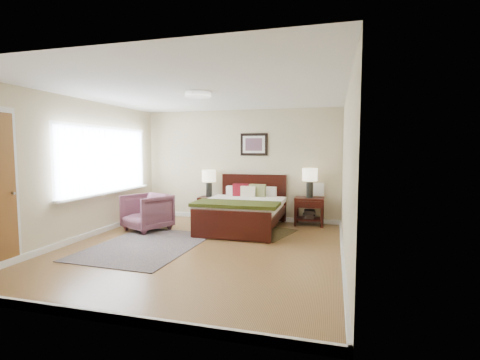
{
  "coord_description": "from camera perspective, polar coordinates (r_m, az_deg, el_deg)",
  "views": [
    {
      "loc": [
        2.08,
        -5.15,
        1.6
      ],
      "look_at": [
        0.42,
        0.95,
        1.05
      ],
      "focal_mm": 26.0,
      "sensor_mm": 36.0,
      "label": 1
    }
  ],
  "objects": [
    {
      "name": "front_wall",
      "position": [
        3.38,
        -22.81,
        -1.31
      ],
      "size": [
        4.5,
        0.04,
        2.5
      ],
      "primitive_type": "cube",
      "color": "beige",
      "rests_on": "ground"
    },
    {
      "name": "rug_persian",
      "position": [
        6.11,
        -15.13,
        -10.33
      ],
      "size": [
        1.69,
        2.33,
        0.01
      ],
      "primitive_type": "cube",
      "rotation": [
        0.0,
        0.0,
        -0.04
      ],
      "color": "#0C193E",
      "rests_on": "ground"
    },
    {
      "name": "armchair",
      "position": [
        7.19,
        -15.01,
        -5.12
      ],
      "size": [
        1.04,
        1.05,
        0.72
      ],
      "primitive_type": "imported",
      "rotation": [
        0.0,
        0.0,
        -0.44
      ],
      "color": "brown",
      "rests_on": "ground"
    },
    {
      "name": "nightstand_right",
      "position": [
        7.52,
        11.3,
        -4.59
      ],
      "size": [
        0.6,
        0.45,
        0.6
      ],
      "color": "black",
      "rests_on": "ground"
    },
    {
      "name": "ceiling",
      "position": [
        5.63,
        -6.91,
        14.15
      ],
      "size": [
        4.5,
        5.0,
        0.02
      ],
      "primitive_type": "cube",
      "color": "white",
      "rests_on": "back_wall"
    },
    {
      "name": "rug_navy",
      "position": [
        6.74,
        4.75,
        -8.72
      ],
      "size": [
        1.04,
        1.29,
        0.01
      ],
      "primitive_type": "cube",
      "rotation": [
        0.0,
        0.0,
        -0.29
      ],
      "color": "black",
      "rests_on": "ground"
    },
    {
      "name": "wall_art",
      "position": [
        7.82,
        2.3,
        5.84
      ],
      "size": [
        0.62,
        0.05,
        0.5
      ],
      "color": "black",
      "rests_on": "back_wall"
    },
    {
      "name": "nightstand_left",
      "position": [
        7.98,
        -5.14,
        -3.65
      ],
      "size": [
        0.44,
        0.4,
        0.53
      ],
      "color": "black",
      "rests_on": "ground"
    },
    {
      "name": "left_wall",
      "position": [
        6.74,
        -24.84,
        1.54
      ],
      "size": [
        0.04,
        5.0,
        2.5
      ],
      "primitive_type": "cube",
      "color": "beige",
      "rests_on": "ground"
    },
    {
      "name": "right_wall",
      "position": [
        5.16,
        17.06,
        0.88
      ],
      "size": [
        0.04,
        5.0,
        2.5
      ],
      "primitive_type": "cube",
      "color": "beige",
      "rests_on": "ground"
    },
    {
      "name": "floor",
      "position": [
        5.78,
        -6.65,
        -11.13
      ],
      "size": [
        5.0,
        5.0,
        0.0
      ],
      "primitive_type": "plane",
      "color": "#8E5F36",
      "rests_on": "ground"
    },
    {
      "name": "lamp_right",
      "position": [
        7.46,
        11.39,
        0.39
      ],
      "size": [
        0.31,
        0.31,
        0.61
      ],
      "color": "black",
      "rests_on": "nightstand_right"
    },
    {
      "name": "back_wall",
      "position": [
        7.93,
        -0.01,
        2.43
      ],
      "size": [
        4.5,
        0.04,
        2.5
      ],
      "primitive_type": "cube",
      "color": "beige",
      "rests_on": "ground"
    },
    {
      "name": "ceil_fixture",
      "position": [
        5.62,
        -6.91,
        13.8
      ],
      "size": [
        0.44,
        0.44,
        0.08
      ],
      "color": "white",
      "rests_on": "ceiling"
    },
    {
      "name": "bed",
      "position": [
        7.02,
        0.6,
        -4.23
      ],
      "size": [
        1.59,
        1.91,
        1.03
      ],
      "color": "black",
      "rests_on": "ground"
    },
    {
      "name": "lamp_left",
      "position": [
        7.94,
        -5.12,
        0.22
      ],
      "size": [
        0.31,
        0.31,
        0.61
      ],
      "color": "black",
      "rests_on": "nightstand_left"
    },
    {
      "name": "window",
      "position": [
        7.25,
        -20.99,
        2.87
      ],
      "size": [
        0.11,
        2.72,
        1.32
      ],
      "color": "silver",
      "rests_on": "left_wall"
    }
  ]
}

